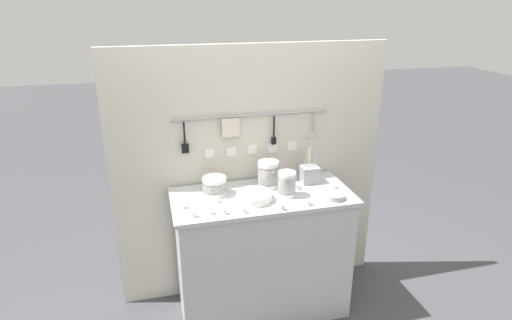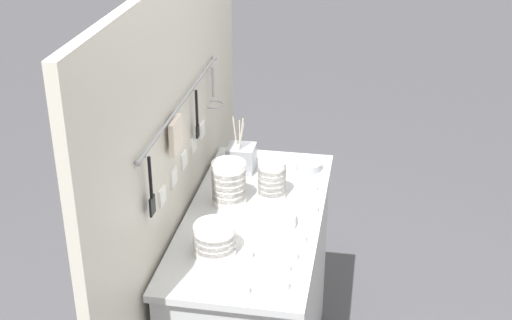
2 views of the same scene
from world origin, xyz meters
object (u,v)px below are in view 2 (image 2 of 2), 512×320
bowl_stack_short_front (215,239)px  cup_mid_row (314,208)px  cutlery_caddy (241,158)px  bowl_stack_nested_right (272,179)px  plate_stack (267,219)px  cup_by_caddy (278,157)px  cup_edge_far (248,254)px  cup_beside_plates (245,290)px  cup_centre (293,255)px  cup_edge_near (257,180)px  steel_mixing_bowl (309,165)px  cup_back_left (313,187)px  bowl_stack_back_corner (229,183)px  cup_back_right (284,285)px  cup_front_right (286,267)px  cup_front_left (302,238)px

bowl_stack_short_front → cup_mid_row: (0.38, -0.35, -0.04)m
cutlery_caddy → bowl_stack_nested_right: bearing=-142.1°
plate_stack → cup_mid_row: size_ratio=6.50×
cup_by_caddy → cup_edge_far: 0.86m
cup_beside_plates → cup_by_caddy: 1.09m
cup_by_caddy → cup_centre: 0.86m
cup_centre → cup_mid_row: bearing=-6.3°
plate_stack → cup_centre: plate_stack is taller
cup_edge_near → cup_edge_far: bearing=-173.2°
bowl_stack_nested_right → steel_mixing_bowl: bearing=-23.5°
cup_edge_near → cup_back_left: 0.26m
cup_by_caddy → bowl_stack_back_corner: bearing=161.7°
steel_mixing_bowl → cup_mid_row: bearing=-170.7°
cup_mid_row → cup_back_right: bearing=175.0°
bowl_stack_back_corner → bowl_stack_short_front: (-0.40, -0.03, -0.03)m
bowl_stack_back_corner → steel_mixing_bowl: size_ratio=1.50×
cutlery_caddy → cup_back_right: (-0.90, -0.33, -0.05)m
cup_beside_plates → cup_by_caddy: (1.09, 0.04, 0.00)m
cutlery_caddy → cup_centre: 0.78m
steel_mixing_bowl → cup_edge_far: cup_edge_far is taller
bowl_stack_short_front → cup_centre: bearing=-88.4°
cup_back_right → cup_edge_far: bearing=42.9°
cup_front_right → cup_back_left: bearing=-3.2°
steel_mixing_bowl → bowl_stack_back_corner: bearing=141.5°
bowl_stack_short_front → cup_back_left: bearing=-29.6°
bowl_stack_back_corner → cup_back_left: bearing=-63.6°
bowl_stack_nested_right → cup_by_caddy: bowl_stack_nested_right is taller
bowl_stack_back_corner → cup_edge_near: size_ratio=5.21×
cutlery_caddy → cup_front_right: bearing=-157.7°
bowl_stack_short_front → cup_mid_row: bearing=-42.2°
plate_stack → cup_beside_plates: plate_stack is taller
cup_back_right → cup_mid_row: bearing=-5.0°
steel_mixing_bowl → cup_by_caddy: cup_by_caddy is taller
bowl_stack_nested_right → cup_beside_plates: bowl_stack_nested_right is taller
cup_front_right → cup_back_right: same height
cup_edge_near → cup_edge_far: same height
bowl_stack_nested_right → cup_by_caddy: size_ratio=4.70×
plate_stack → cup_back_right: plate_stack is taller
cup_back_left → cup_mid_row: bearing=-173.3°
cup_centre → cup_back_right: same height
cup_front_right → cup_centre: same height
cup_front_right → cup_centre: bearing=-11.9°
cup_by_caddy → steel_mixing_bowl: bearing=-112.4°
steel_mixing_bowl → cup_edge_far: bearing=169.5°
cup_back_right → plate_stack: bearing=17.3°
steel_mixing_bowl → cup_by_caddy: size_ratio=3.47×
bowl_stack_short_front → cup_edge_far: (-0.01, -0.13, -0.04)m
bowl_stack_nested_right → cup_front_left: bowl_stack_nested_right is taller
cup_by_caddy → cup_beside_plates: bearing=-177.8°
plate_stack → cutlery_caddy: (0.47, 0.20, 0.04)m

